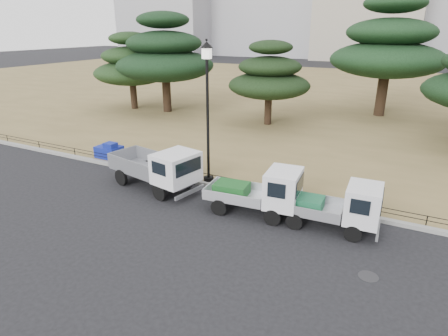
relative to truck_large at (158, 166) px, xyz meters
The scene contains 14 objects.
ground 3.48m from the truck_large, 23.32° to the right, with size 220.00×220.00×0.00m, color black.
lawn 29.47m from the truck_large, 84.08° to the left, with size 120.00×56.00×0.15m, color olive.
curb 3.45m from the truck_large, 23.04° to the left, with size 120.00×0.25×0.16m, color gray.
truck_large is the anchor object (origin of this frame).
truck_kei_front 5.09m from the truck_large, ahead, with size 3.81×1.88×1.95m.
truck_kei_rear 8.03m from the truck_large, ahead, with size 3.58×1.67×1.84m.
street_lamp 4.08m from the truck_large, 42.22° to the left, with size 0.56×0.56×6.31m.
pipe_fence 3.42m from the truck_large, 25.40° to the left, with size 38.00×0.04×0.40m.
tarp_pile 5.31m from the truck_large, 157.36° to the left, with size 1.37×1.01×0.91m.
manhole 9.92m from the truck_large, 14.74° to the right, with size 0.60×0.60×0.01m, color #2D2D30.
pine_west_far 18.56m from the truck_large, 133.05° to the left, with size 6.48×6.48×6.55m.
pine_west_near 16.89m from the truck_large, 123.68° to the left, with size 8.11×8.11×8.11m.
pine_center_left 13.58m from the truck_large, 88.81° to the left, with size 5.95×5.95×6.05m.
pine_center_right 22.12m from the truck_large, 69.89° to the left, with size 8.76×8.76×9.30m.
Camera 1 is at (6.89, -11.50, 7.01)m, focal length 30.00 mm.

